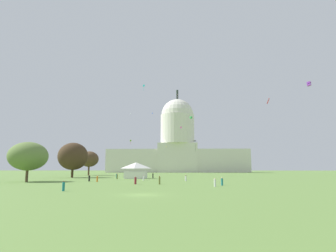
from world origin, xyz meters
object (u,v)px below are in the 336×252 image
object	(u,v)px
tree_west_near	(28,156)
person_olive_near_tent	(117,177)
person_teal_edge_west	(64,186)
person_teal_mid_left	(117,176)
kite_yellow_low	(167,148)
kite_magenta_mid	(181,127)
person_black_near_tree_east	(153,176)
kite_white_mid	(131,114)
capitol_building	(178,145)
kite_violet_mid	(309,84)
person_white_back_right	(186,178)
kite_turquoise_mid	(144,86)
kite_black_low	(196,142)
tree_west_mid	(73,156)
kite_red_mid	(268,101)
person_white_aisle_center	(215,183)
person_black_near_tree_west	(89,178)
tree_west_far	(89,159)
person_white_lawn_far_right	(144,178)
person_maroon_lawn_far_left	(135,181)
kite_green_mid	(191,118)
person_olive_deep_crowd	(159,180)
event_tent	(136,170)
kite_pink_high	(178,95)
person_orange_back_center	(97,179)
kite_lime_mid	(131,141)
kite_blue_high	(152,113)
person_teal_front_right	(222,182)

from	to	relation	value
tree_west_near	person_olive_near_tent	size ratio (longest dim) A/B	5.98
person_olive_near_tent	person_teal_edge_west	world-z (taller)	person_olive_near_tent
person_teal_mid_left	kite_yellow_low	xyz separation A→B (m)	(12.95, 90.08, 15.73)
kite_magenta_mid	tree_west_near	bearing A→B (deg)	-26.32
person_black_near_tree_east	kite_white_mid	size ratio (longest dim) A/B	1.41
capitol_building	kite_yellow_low	bearing A→B (deg)	-97.61
capitol_building	kite_violet_mid	bearing A→B (deg)	-77.27
person_white_back_right	kite_magenta_mid	bearing A→B (deg)	100.10
person_teal_mid_left	kite_magenta_mid	distance (m)	122.81
kite_turquoise_mid	kite_black_low	distance (m)	34.27
tree_west_mid	kite_red_mid	bearing A→B (deg)	-26.54
capitol_building	kite_black_low	xyz separation A→B (m)	(8.32, -108.54, -7.61)
person_black_near_tree_east	kite_violet_mid	xyz separation A→B (m)	(43.16, -20.90, 24.54)
person_white_aisle_center	person_black_near_tree_west	size ratio (longest dim) A/B	0.89
tree_west_far	person_white_back_right	size ratio (longest dim) A/B	7.11
tree_west_far	person_olive_near_tent	world-z (taller)	tree_west_far
person_white_lawn_far_right	person_maroon_lawn_far_left	bearing A→B (deg)	149.95
kite_red_mid	person_teal_edge_west	bearing A→B (deg)	-161.58
person_black_near_tree_east	tree_west_far	bearing A→B (deg)	-171.88
kite_black_low	kite_yellow_low	bearing A→B (deg)	64.14
kite_white_mid	kite_green_mid	bearing A→B (deg)	53.82
person_olive_deep_crowd	person_teal_edge_west	world-z (taller)	person_olive_deep_crowd
tree_west_mid	person_white_lawn_far_right	xyz separation A→B (m)	(28.13, -23.10, -6.77)
kite_turquoise_mid	person_olive_deep_crowd	bearing A→B (deg)	-18.92
kite_white_mid	person_maroon_lawn_far_left	bearing A→B (deg)	32.90
tree_west_mid	kite_turquoise_mid	bearing A→B (deg)	8.49
event_tent	person_olive_near_tent	world-z (taller)	event_tent
tree_west_mid	person_white_aisle_center	xyz separation A→B (m)	(43.97, -48.08, -6.75)
person_white_lawn_far_right	person_black_near_tree_west	bearing A→B (deg)	82.04
tree_west_mid	kite_pink_high	world-z (taller)	kite_pink_high
person_maroon_lawn_far_left	kite_white_mid	xyz separation A→B (m)	(-18.77, 100.67, 33.61)
person_orange_back_center	kite_violet_mid	distance (m)	59.81
kite_lime_mid	kite_blue_high	world-z (taller)	kite_blue_high
tree_west_mid	person_teal_front_right	bearing A→B (deg)	-44.32
tree_west_far	kite_blue_high	distance (m)	63.25
kite_white_mid	kite_yellow_low	world-z (taller)	kite_white_mid
person_white_back_right	kite_violet_mid	size ratio (longest dim) A/B	1.20
person_white_aisle_center	kite_black_low	xyz separation A→B (m)	(0.88, 71.28, 13.91)
person_teal_edge_west	kite_violet_mid	bearing A→B (deg)	85.60
kite_yellow_low	kite_blue_high	size ratio (longest dim) A/B	2.08
person_teal_front_right	kite_pink_high	distance (m)	144.31
kite_violet_mid	kite_lime_mid	xyz separation A→B (m)	(-66.14, 110.16, -4.17)
person_white_lawn_far_right	kite_violet_mid	world-z (taller)	kite_violet_mid
person_white_back_right	tree_west_mid	bearing A→B (deg)	156.98
person_teal_mid_left	kite_pink_high	distance (m)	110.99
kite_turquoise_mid	kite_white_mid	xyz separation A→B (m)	(-14.56, 56.05, 0.35)
person_olive_deep_crowd	person_teal_mid_left	bearing A→B (deg)	170.73
person_teal_mid_left	kite_yellow_low	world-z (taller)	kite_yellow_low
person_white_back_right	kite_blue_high	xyz separation A→B (m)	(-18.79, 106.43, 38.04)
person_white_lawn_far_right	person_black_near_tree_east	bearing A→B (deg)	-34.36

